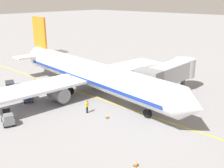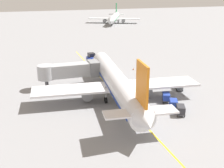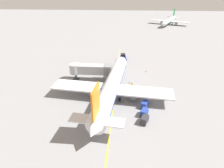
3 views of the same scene
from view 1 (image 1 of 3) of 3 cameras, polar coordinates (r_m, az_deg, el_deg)
The scene contains 11 objects.
ground_plane at distance 40.47m, azimuth -4.30°, elevation -2.56°, with size 400.00×400.00×0.00m, color gray.
gate_lead_in_line at distance 40.47m, azimuth -4.30°, elevation -2.55°, with size 0.24×80.00×0.01m, color gold.
parked_airliner at distance 40.57m, azimuth -4.73°, elevation 2.22°, with size 30.39×37.35×10.63m.
jet_bridge at distance 40.27m, azimuth 11.77°, elevation 2.17°, with size 12.46×3.50×4.98m.
baggage_tug_lead at distance 33.74m, azimuth -20.93°, elevation -6.73°, with size 1.98×2.76×1.62m.
baggage_cart_front at distance 39.98m, azimuth -17.28°, elevation -2.16°, with size 2.08×2.93×1.58m.
baggage_cart_second_in_train at distance 42.72m, azimuth -19.09°, elevation -1.07°, with size 2.08×2.93×1.58m.
baggage_cart_third_in_train at distance 44.90m, azimuth -20.52°, elevation -0.32°, with size 2.08×2.93×1.58m.
ground_crew_wing_walker at distance 34.53m, azimuth -5.25°, elevation -4.56°, with size 0.72×0.34×1.69m.
safety_cone_nose_left at distance 33.20m, azimuth -0.99°, elevation -6.68°, with size 0.36×0.36×0.59m.
safety_cone_nose_right at distance 24.69m, azimuth 5.02°, elevation -16.14°, with size 0.36×0.36×0.59m.
Camera 1 is at (26.11, 27.55, 14.05)m, focal length 43.74 mm.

